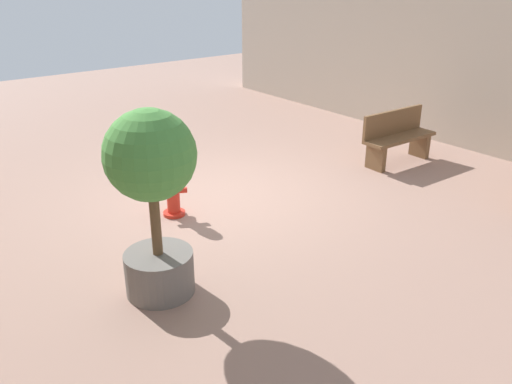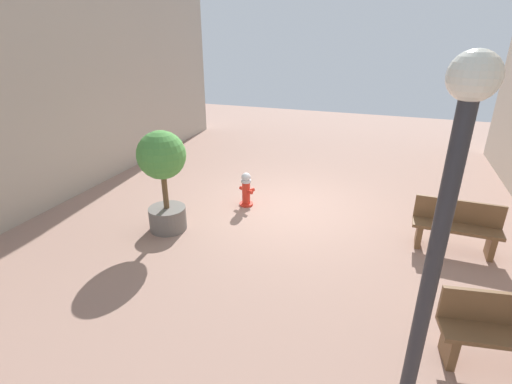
# 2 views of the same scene
# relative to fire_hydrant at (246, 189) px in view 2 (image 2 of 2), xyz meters

# --- Properties ---
(ground_plane) EXTENTS (23.40, 23.40, 0.00)m
(ground_plane) POSITION_rel_fire_hydrant_xyz_m (-0.93, -0.13, -0.40)
(ground_plane) COLOR #9E7A6B
(fire_hydrant) EXTENTS (0.40, 0.38, 0.81)m
(fire_hydrant) POSITION_rel_fire_hydrant_xyz_m (0.00, 0.00, 0.00)
(fire_hydrant) COLOR red
(fire_hydrant) RESTS_ON ground_plane
(bench_near) EXTENTS (1.53, 0.49, 0.95)m
(bench_near) POSITION_rel_fire_hydrant_xyz_m (-4.36, 0.55, 0.09)
(bench_near) COLOR brown
(bench_near) RESTS_ON ground_plane
(bench_far) EXTENTS (1.58, 0.67, 0.95)m
(bench_far) POSITION_rel_fire_hydrant_xyz_m (-4.59, 3.31, 0.09)
(bench_far) COLOR brown
(bench_far) RESTS_ON ground_plane
(planter_tree) EXTENTS (0.95, 0.95, 2.08)m
(planter_tree) POSITION_rel_fire_hydrant_xyz_m (1.12, 1.63, 0.87)
(planter_tree) COLOR slate
(planter_tree) RESTS_ON ground_plane
(street_lamp) EXTENTS (0.36, 0.36, 3.71)m
(street_lamp) POSITION_rel_fire_hydrant_xyz_m (-3.44, 4.61, 1.91)
(street_lamp) COLOR #2D2D33
(street_lamp) RESTS_ON ground_plane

